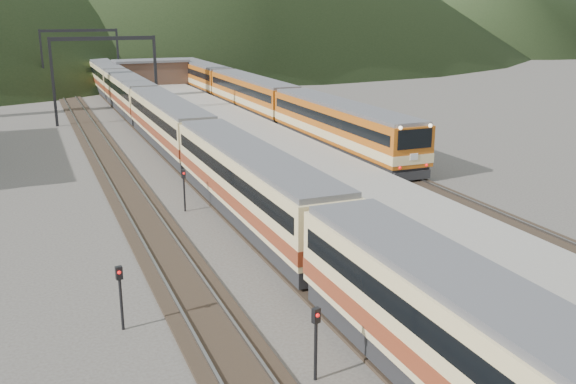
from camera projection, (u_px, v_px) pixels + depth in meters
name	position (u px, v px, depth m)	size (l,w,h in m)	color
track_main	(174.00, 151.00, 48.39)	(2.60, 200.00, 0.23)	black
track_far	(106.00, 156.00, 46.57)	(2.60, 200.00, 0.23)	black
track_second	(312.00, 140.00, 52.59)	(2.60, 200.00, 0.23)	black
platform	(253.00, 144.00, 48.54)	(8.00, 100.00, 1.00)	gray
gantry_near	(105.00, 63.00, 59.19)	(9.55, 0.25, 8.00)	black
gantry_far	(80.00, 48.00, 81.43)	(9.55, 0.25, 8.00)	black
station_shed	(151.00, 71.00, 83.56)	(9.40, 4.40, 3.10)	#4C3529
main_train	(169.00, 124.00, 49.05)	(2.76, 94.93, 3.37)	beige
second_train	(252.00, 94.00, 65.38)	(2.91, 59.63, 3.55)	#AE5413
short_signal_a	(316.00, 334.00, 18.19)	(0.26, 0.22, 2.27)	black
short_signal_b	(184.00, 185.00, 33.72)	(0.26, 0.22, 2.27)	black
short_signal_c	(120.00, 289.00, 21.11)	(0.24, 0.19, 2.27)	black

